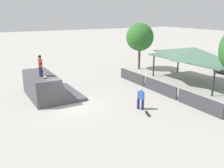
{
  "coord_description": "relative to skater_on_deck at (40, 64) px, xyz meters",
  "views": [
    {
      "loc": [
        16.93,
        -5.87,
        6.76
      ],
      "look_at": [
        -0.24,
        3.82,
        1.09
      ],
      "focal_mm": 40.0,
      "sensor_mm": 36.0,
      "label": 1
    }
  ],
  "objects": [
    {
      "name": "skater_on_deck",
      "position": [
        0.0,
        0.0,
        0.0
      ],
      "size": [
        0.7,
        0.25,
        1.67
      ],
      "rotation": [
        0.0,
        0.0,
        0.01
      ],
      "color": "#1E2347",
      "rests_on": "quarter_pipe_ramp"
    },
    {
      "name": "tree_far_back",
      "position": [
        -5.68,
        13.38,
        0.96
      ],
      "size": [
        3.32,
        3.32,
        5.58
      ],
      "color": "brown",
      "rests_on": "ground"
    },
    {
      "name": "ground_plane",
      "position": [
        2.15,
        1.44,
        -2.95
      ],
      "size": [
        160.0,
        160.0,
        0.0
      ],
      "primitive_type": "plane",
      "color": "#ADA8A0"
    },
    {
      "name": "quarter_pipe_ramp",
      "position": [
        -0.66,
        0.46,
        -2.08
      ],
      "size": [
        5.05,
        3.93,
        1.99
      ],
      "color": "#4C4C51",
      "rests_on": "ground"
    },
    {
      "name": "bystander_walking",
      "position": [
        5.38,
        5.66,
        -2.05
      ],
      "size": [
        0.63,
        0.39,
        1.62
      ],
      "rotation": [
        0.0,
        0.0,
        3.61
      ],
      "color": "#1E2347",
      "rests_on": "ground"
    },
    {
      "name": "skateboard_on_ground",
      "position": [
        6.41,
        5.53,
        -2.89
      ],
      "size": [
        0.84,
        0.48,
        0.09
      ],
      "rotation": [
        0.0,
        0.0,
        2.77
      ],
      "color": "blue",
      "rests_on": "ground"
    },
    {
      "name": "skateboard_on_deck",
      "position": [
        0.53,
        0.14,
        -0.9
      ],
      "size": [
        0.85,
        0.4,
        0.09
      ],
      "rotation": [
        0.0,
        0.0,
        -0.26
      ],
      "color": "red",
      "rests_on": "quarter_pipe_ramp"
    },
    {
      "name": "pavilion_shelter",
      "position": [
        2.01,
        14.43,
        -0.04
      ],
      "size": [
        9.23,
        4.22,
        3.53
      ],
      "color": "#2D2D33",
      "rests_on": "ground"
    },
    {
      "name": "barrier_fence",
      "position": [
        3.2,
        9.29,
        -2.42
      ],
      "size": [
        12.69,
        0.12,
        1.05
      ],
      "color": "#3D3D42",
      "rests_on": "ground"
    }
  ]
}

